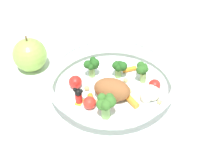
# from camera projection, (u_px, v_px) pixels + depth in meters

# --- Properties ---
(ground_plane) EXTENTS (2.40, 2.40, 0.00)m
(ground_plane) POSITION_uv_depth(u_px,v_px,m) (103.00, 95.00, 0.66)
(ground_plane) COLOR silver
(food_container) EXTENTS (0.26, 0.26, 0.07)m
(food_container) POSITION_uv_depth(u_px,v_px,m) (114.00, 85.00, 0.64)
(food_container) COLOR white
(food_container) RESTS_ON ground_plane
(loose_apple) EXTENTS (0.08, 0.08, 0.09)m
(loose_apple) POSITION_uv_depth(u_px,v_px,m) (30.00, 55.00, 0.70)
(loose_apple) COLOR #8CB74C
(loose_apple) RESTS_ON ground_plane
(folded_napkin) EXTENTS (0.13, 0.13, 0.01)m
(folded_napkin) POSITION_uv_depth(u_px,v_px,m) (201.00, 158.00, 0.54)
(folded_napkin) COLOR white
(folded_napkin) RESTS_ON ground_plane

